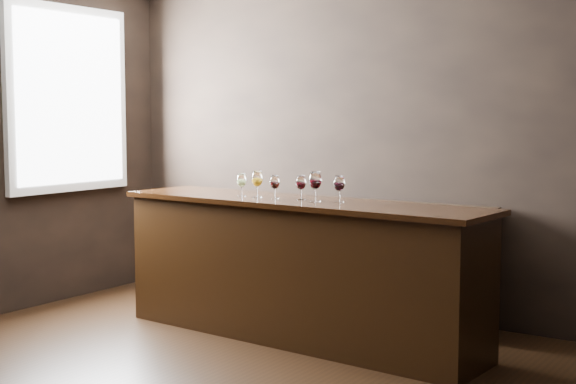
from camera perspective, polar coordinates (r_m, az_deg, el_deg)
The scene contains 10 objects.
room_shell at distance 4.86m, azimuth -7.67°, elevation 7.83°, with size 5.02×4.52×2.81m.
bar_counter at distance 5.77m, azimuth 0.75°, elevation -5.73°, with size 2.78×0.60×0.97m, color black.
bar_top at distance 5.69m, azimuth 0.75°, elevation -0.73°, with size 2.87×0.67×0.04m, color black.
back_bar_shelf at distance 6.54m, azimuth 3.42°, elevation -4.60°, with size 2.59×0.40×0.93m, color black.
glass_white at distance 5.93m, azimuth -3.33°, elevation 0.81°, with size 0.07×0.07×0.17m.
glass_amber at distance 5.86m, azimuth -2.21°, elevation 0.91°, with size 0.08×0.08×0.20m.
glass_red_a at distance 5.75m, azimuth -0.96°, elevation 0.66°, with size 0.07×0.07×0.17m.
glass_red_b at distance 5.70m, azimuth 0.92°, elevation 0.64°, with size 0.07×0.07×0.17m.
glass_red_c at distance 5.56m, azimuth 1.95°, elevation 0.78°, with size 0.09×0.09×0.21m.
glass_red_d at distance 5.55m, azimuth 3.67°, elevation 0.58°, with size 0.08×0.08×0.19m.
Camera 1 is at (2.98, -3.53, 1.60)m, focal length 50.00 mm.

